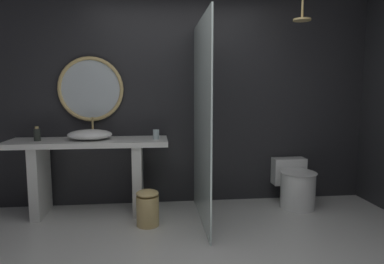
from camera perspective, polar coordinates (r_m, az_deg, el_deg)
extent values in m
cube|color=#232326|center=(4.16, -1.67, 5.94)|extent=(4.80, 0.10, 2.60)
cube|color=silver|center=(3.91, -17.03, -1.65)|extent=(1.74, 0.55, 0.06)
cube|color=silver|center=(4.13, -24.17, -7.46)|extent=(0.10, 0.46, 0.78)
cube|color=silver|center=(3.93, -9.07, -7.62)|extent=(0.10, 0.46, 0.78)
ellipsoid|color=white|center=(3.90, -16.78, -0.43)|extent=(0.48, 0.40, 0.11)
cylinder|color=tan|center=(4.07, -16.35, 0.77)|extent=(0.02, 0.02, 0.24)
cylinder|color=tan|center=(4.00, -16.56, 2.22)|extent=(0.02, 0.12, 0.02)
cylinder|color=silver|center=(3.80, -6.06, -0.39)|extent=(0.07, 0.07, 0.11)
cylinder|color=#282D28|center=(4.01, -24.59, -0.43)|extent=(0.07, 0.07, 0.13)
cylinder|color=tan|center=(4.00, -24.65, 0.67)|extent=(0.04, 0.04, 0.02)
torus|color=tan|center=(4.12, -16.66, 6.92)|extent=(0.75, 0.04, 0.75)
cylinder|color=#B2BCC1|center=(4.13, -16.64, 6.92)|extent=(0.68, 0.01, 0.68)
cube|color=silver|center=(3.51, 1.63, 1.64)|extent=(0.02, 1.26, 2.10)
cylinder|color=tan|center=(4.07, 18.11, 20.09)|extent=(0.02, 0.02, 0.35)
cylinder|color=tan|center=(4.03, 18.00, 17.50)|extent=(0.19, 0.19, 0.02)
cylinder|color=white|center=(4.22, 17.35, -9.37)|extent=(0.40, 0.40, 0.42)
ellipsoid|color=white|center=(4.17, 17.46, -6.46)|extent=(0.42, 0.46, 0.02)
cube|color=white|center=(4.44, 15.95, -6.32)|extent=(0.40, 0.18, 0.33)
cylinder|color=tan|center=(3.59, -7.46, -12.98)|extent=(0.23, 0.23, 0.31)
ellipsoid|color=tan|center=(3.53, -7.51, -10.18)|extent=(0.23, 0.23, 0.07)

